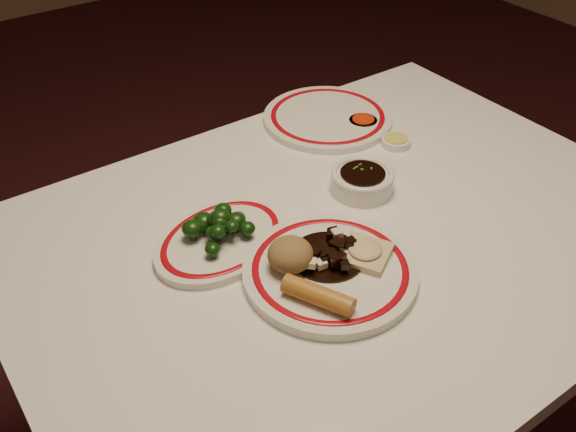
# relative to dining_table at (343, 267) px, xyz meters

# --- Properties ---
(dining_table) EXTENTS (1.20, 0.90, 0.75)m
(dining_table) POSITION_rel_dining_table_xyz_m (0.00, 0.00, 0.00)
(dining_table) COLOR white
(dining_table) RESTS_ON ground
(main_plate) EXTENTS (0.35, 0.35, 0.02)m
(main_plate) POSITION_rel_dining_table_xyz_m (-0.10, -0.08, 0.10)
(main_plate) COLOR silver
(main_plate) RESTS_ON dining_table
(rice_mound) EXTENTS (0.08, 0.08, 0.05)m
(rice_mound) POSITION_rel_dining_table_xyz_m (-0.15, -0.04, 0.14)
(rice_mound) COLOR olive
(rice_mound) RESTS_ON main_plate
(spring_roll) EXTENTS (0.08, 0.12, 0.03)m
(spring_roll) POSITION_rel_dining_table_xyz_m (-0.17, -0.13, 0.13)
(spring_roll) COLOR #B5782C
(spring_roll) RESTS_ON main_plate
(fried_wonton) EXTENTS (0.11, 0.11, 0.02)m
(fried_wonton) POSITION_rel_dining_table_xyz_m (-0.04, -0.09, 0.12)
(fried_wonton) COLOR #CABC8F
(fried_wonton) RESTS_ON main_plate
(stirfry_heap) EXTENTS (0.13, 0.13, 0.03)m
(stirfry_heap) POSITION_rel_dining_table_xyz_m (-0.08, -0.06, 0.12)
(stirfry_heap) COLOR black
(stirfry_heap) RESTS_ON main_plate
(broccoli_plate) EXTENTS (0.30, 0.28, 0.02)m
(broccoli_plate) POSITION_rel_dining_table_xyz_m (-0.21, 0.10, 0.10)
(broccoli_plate) COLOR silver
(broccoli_plate) RESTS_ON dining_table
(broccoli_pile) EXTENTS (0.11, 0.10, 0.05)m
(broccoli_pile) POSITION_rel_dining_table_xyz_m (-0.20, 0.10, 0.13)
(broccoli_pile) COLOR #23471C
(broccoli_pile) RESTS_ON broccoli_plate
(soy_bowl) EXTENTS (0.12, 0.12, 0.04)m
(soy_bowl) POSITION_rel_dining_table_xyz_m (0.10, 0.08, 0.11)
(soy_bowl) COLOR silver
(soy_bowl) RESTS_ON dining_table
(sweet_sour_dish) EXTENTS (0.06, 0.06, 0.02)m
(sweet_sour_dish) POSITION_rel_dining_table_xyz_m (0.27, 0.27, 0.10)
(sweet_sour_dish) COLOR silver
(sweet_sour_dish) RESTS_ON dining_table
(mustard_dish) EXTENTS (0.06, 0.06, 0.02)m
(mustard_dish) POSITION_rel_dining_table_xyz_m (0.27, 0.16, 0.10)
(mustard_dish) COLOR silver
(mustard_dish) RESTS_ON dining_table
(far_plate) EXTENTS (0.30, 0.30, 0.02)m
(far_plate) POSITION_rel_dining_table_xyz_m (0.22, 0.33, 0.10)
(far_plate) COLOR silver
(far_plate) RESTS_ON dining_table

